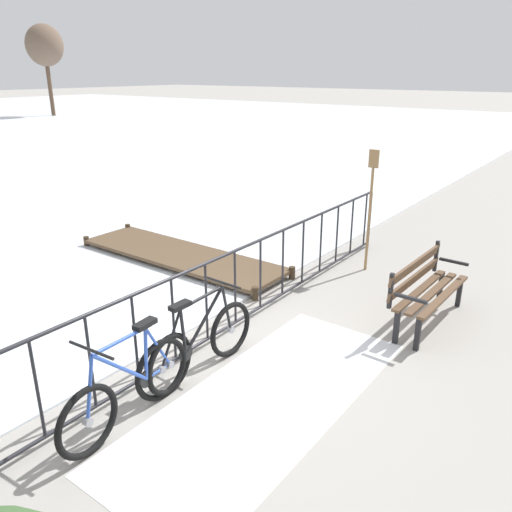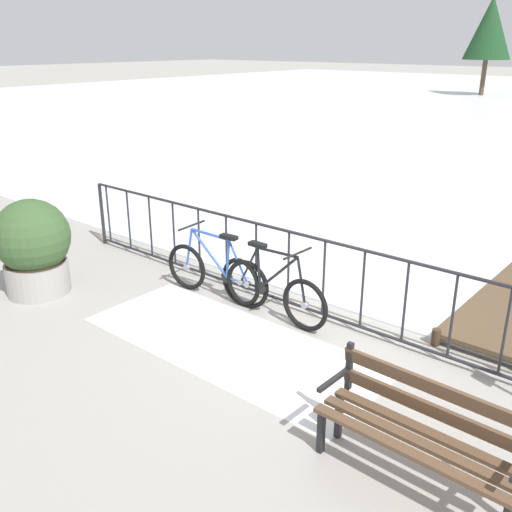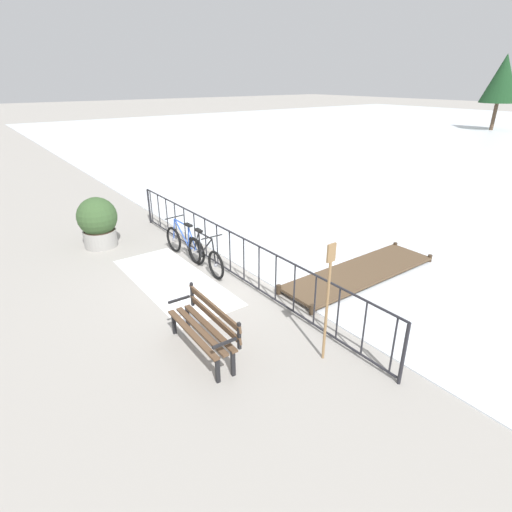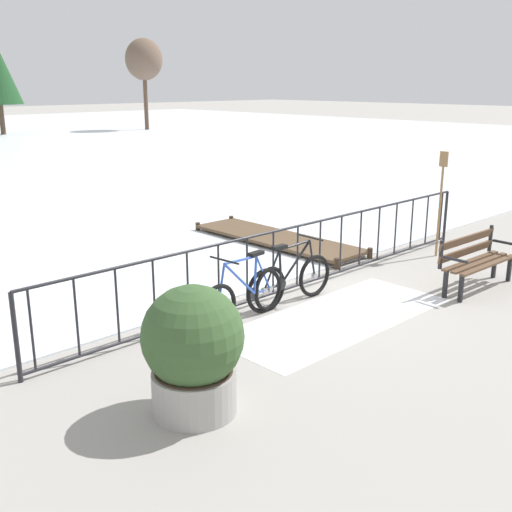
{
  "view_description": "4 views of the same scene",
  "coord_description": "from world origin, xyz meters",
  "px_view_note": "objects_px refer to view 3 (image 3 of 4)",
  "views": [
    {
      "loc": [
        -3.99,
        -3.68,
        3.13
      ],
      "look_at": [
        1.12,
        0.1,
        0.79
      ],
      "focal_mm": 35.61,
      "sensor_mm": 36.0,
      "label": 1
    },
    {
      "loc": [
        3.5,
        -5.47,
        3.28
      ],
      "look_at": [
        -0.4,
        -0.81,
        0.99
      ],
      "focal_mm": 40.03,
      "sensor_mm": 36.0,
      "label": 2
    },
    {
      "loc": [
        7.0,
        -4.48,
        4.12
      ],
      "look_at": [
        0.74,
        0.18,
        0.67
      ],
      "focal_mm": 28.36,
      "sensor_mm": 36.0,
      "label": 3
    },
    {
      "loc": [
        -6.85,
        -6.23,
        3.19
      ],
      "look_at": [
        -0.8,
        0.1,
        0.7
      ],
      "focal_mm": 42.98,
      "sensor_mm": 36.0,
      "label": 4
    }
  ],
  "objects_px": {
    "bicycle_second": "(185,244)",
    "oar_upright": "(328,296)",
    "bicycle_near_railing": "(204,256)",
    "planter_with_shrub": "(98,222)",
    "park_bench": "(206,324)"
  },
  "relations": [
    {
      "from": "bicycle_second",
      "to": "oar_upright",
      "type": "xyz_separation_m",
      "value": [
        4.87,
        -0.09,
        0.77
      ]
    },
    {
      "from": "bicycle_second",
      "to": "oar_upright",
      "type": "distance_m",
      "value": 4.94
    },
    {
      "from": "park_bench",
      "to": "oar_upright",
      "type": "bearing_deg",
      "value": 47.63
    },
    {
      "from": "bicycle_near_railing",
      "to": "bicycle_second",
      "type": "relative_size",
      "value": 1.0
    },
    {
      "from": "park_bench",
      "to": "oar_upright",
      "type": "xyz_separation_m",
      "value": [
        1.27,
        1.4,
        0.63
      ]
    },
    {
      "from": "planter_with_shrub",
      "to": "oar_upright",
      "type": "relative_size",
      "value": 0.67
    },
    {
      "from": "bicycle_second",
      "to": "park_bench",
      "type": "xyz_separation_m",
      "value": [
        3.6,
        -1.49,
        0.14
      ]
    },
    {
      "from": "bicycle_second",
      "to": "planter_with_shrub",
      "type": "xyz_separation_m",
      "value": [
        -2.03,
        -1.45,
        0.31
      ]
    },
    {
      "from": "bicycle_near_railing",
      "to": "planter_with_shrub",
      "type": "relative_size",
      "value": 1.29
    },
    {
      "from": "oar_upright",
      "to": "bicycle_second",
      "type": "bearing_deg",
      "value": 178.94
    },
    {
      "from": "oar_upright",
      "to": "bicycle_near_railing",
      "type": "bearing_deg",
      "value": 178.34
    },
    {
      "from": "bicycle_second",
      "to": "oar_upright",
      "type": "bearing_deg",
      "value": -1.06
    },
    {
      "from": "bicycle_second",
      "to": "planter_with_shrub",
      "type": "distance_m",
      "value": 2.51
    },
    {
      "from": "planter_with_shrub",
      "to": "oar_upright",
      "type": "height_order",
      "value": "oar_upright"
    },
    {
      "from": "park_bench",
      "to": "planter_with_shrub",
      "type": "bearing_deg",
      "value": 179.6
    }
  ]
}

